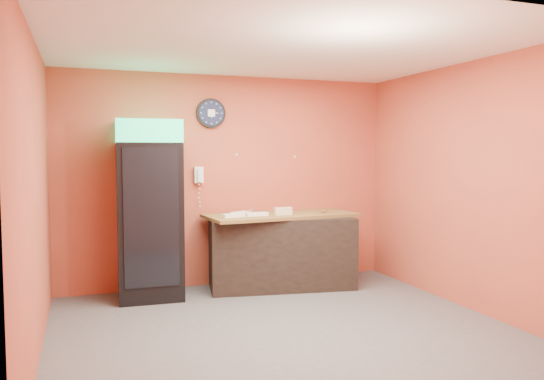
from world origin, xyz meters
name	(u,v)px	position (x,y,z in m)	size (l,w,h in m)	color
floor	(282,328)	(0.00, 0.00, 0.00)	(4.50, 4.50, 0.00)	#47474C
back_wall	(229,181)	(0.00, 2.00, 1.40)	(4.50, 0.02, 2.80)	#BE4E35
left_wall	(35,197)	(-2.25, 0.00, 1.40)	(0.02, 4.00, 2.80)	#BE4E35
right_wall	(467,186)	(2.25, 0.00, 1.40)	(0.02, 4.00, 2.80)	#BE4E35
ceiling	(282,47)	(0.00, 0.00, 2.80)	(4.50, 4.00, 0.02)	white
beverage_cooler	(150,212)	(-1.10, 1.60, 1.06)	(0.79, 0.81, 2.16)	black
prep_counter	(281,252)	(0.59, 1.59, 0.47)	(1.87, 0.83, 0.93)	black
wall_clock	(211,113)	(-0.25, 1.97, 2.29)	(0.39, 0.06, 0.39)	black
wall_phone	(199,175)	(-0.43, 1.95, 1.48)	(0.12, 0.10, 0.21)	white
butcher_paper	(281,215)	(0.59, 1.59, 0.95)	(1.97, 0.84, 0.04)	brown
sub_roll_stack	(283,211)	(0.56, 1.45, 1.02)	(0.23, 0.08, 0.10)	beige
wrapped_sandwich_left	(234,215)	(-0.10, 1.43, 0.99)	(0.28, 0.11, 0.04)	white
wrapped_sandwich_mid	(257,214)	(0.21, 1.46, 0.99)	(0.28, 0.11, 0.04)	white
wrapped_sandwich_right	(239,213)	(0.04, 1.65, 0.99)	(0.27, 0.11, 0.04)	white
kitchen_tool	(252,212)	(0.22, 1.69, 1.00)	(0.06, 0.06, 0.06)	silver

